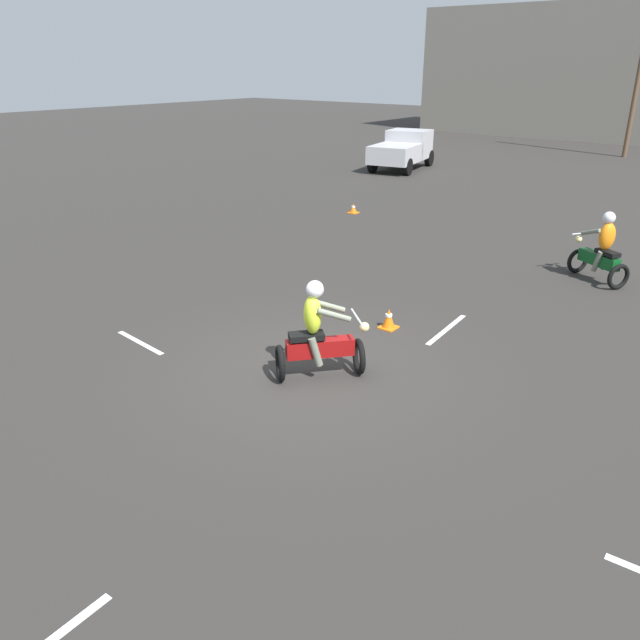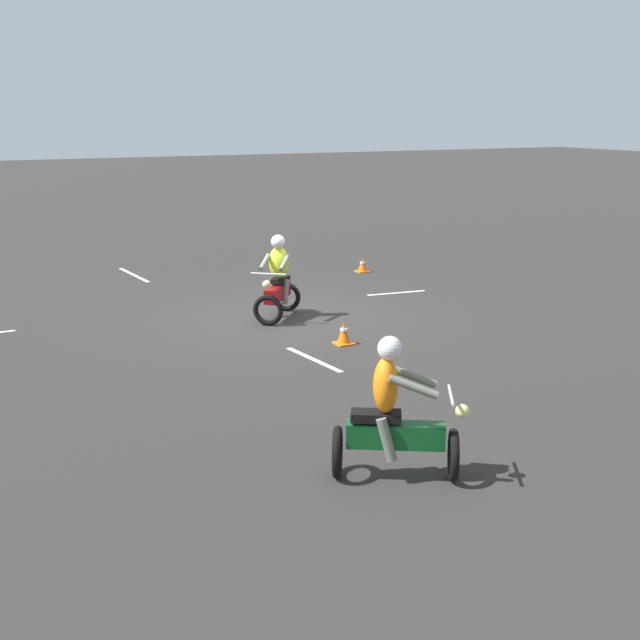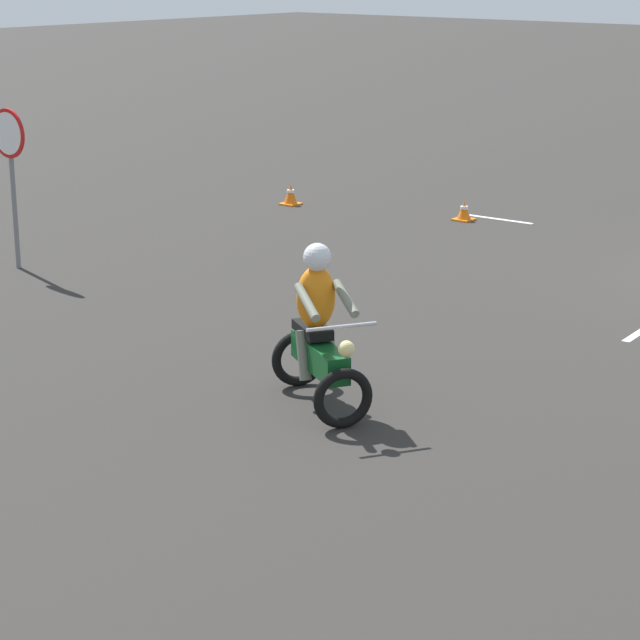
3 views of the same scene
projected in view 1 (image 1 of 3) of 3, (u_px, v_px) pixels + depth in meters
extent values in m
plane|color=#2D2B28|center=(311.00, 372.00, 10.38)|extent=(120.00, 120.00, 0.00)
torus|color=black|center=(359.00, 356.00, 10.22)|extent=(0.52, 0.46, 0.60)
torus|color=black|center=(280.00, 363.00, 9.99)|extent=(0.52, 0.46, 0.60)
cube|color=maroon|center=(320.00, 348.00, 10.02)|extent=(0.89, 0.99, 0.28)
cube|color=black|center=(306.00, 336.00, 9.90)|extent=(0.56, 0.60, 0.10)
cylinder|color=silver|center=(357.00, 317.00, 9.94)|extent=(0.56, 0.48, 0.04)
sphere|color=#F2E08C|center=(364.00, 327.00, 10.04)|extent=(0.23, 0.23, 0.16)
ellipsoid|color=#D8F233|center=(313.00, 315.00, 9.78)|extent=(0.49, 0.47, 0.64)
cylinder|color=slate|center=(334.00, 315.00, 9.63)|extent=(0.42, 0.48, 0.27)
cylinder|color=slate|center=(329.00, 306.00, 9.99)|extent=(0.42, 0.48, 0.27)
cylinder|color=slate|center=(315.00, 352.00, 9.88)|extent=(0.25, 0.26, 0.51)
cylinder|color=slate|center=(312.00, 344.00, 10.13)|extent=(0.25, 0.26, 0.51)
sphere|color=silver|center=(315.00, 289.00, 9.62)|extent=(0.39, 0.39, 0.28)
torus|color=black|center=(578.00, 261.00, 15.12)|extent=(0.39, 0.57, 0.60)
torus|color=black|center=(618.00, 277.00, 14.00)|extent=(0.39, 0.57, 0.60)
cube|color=#0F4C1E|center=(599.00, 259.00, 14.48)|extent=(1.07, 0.77, 0.28)
cube|color=black|center=(608.00, 253.00, 14.20)|extent=(0.61, 0.51, 0.10)
cylinder|color=silver|center=(584.00, 233.00, 14.81)|extent=(0.39, 0.62, 0.04)
sphere|color=#F2E08C|center=(579.00, 239.00, 14.99)|extent=(0.22, 0.22, 0.16)
ellipsoid|color=orange|center=(607.00, 236.00, 14.15)|extent=(0.45, 0.49, 0.64)
cylinder|color=slate|center=(605.00, 230.00, 14.45)|extent=(0.52, 0.36, 0.27)
cylinder|color=slate|center=(591.00, 232.00, 14.33)|extent=(0.52, 0.36, 0.27)
cylinder|color=slate|center=(607.00, 260.00, 14.43)|extent=(0.27, 0.23, 0.51)
cylinder|color=slate|center=(597.00, 261.00, 14.34)|extent=(0.27, 0.23, 0.51)
sphere|color=silver|center=(609.00, 218.00, 14.02)|extent=(0.38, 0.38, 0.28)
cylinder|color=black|center=(429.00, 158.00, 30.60)|extent=(0.40, 0.79, 0.76)
cylinder|color=black|center=(397.00, 156.00, 31.32)|extent=(0.40, 0.79, 0.76)
cylinder|color=black|center=(408.00, 167.00, 28.06)|extent=(0.40, 0.79, 0.76)
cylinder|color=black|center=(373.00, 164.00, 28.78)|extent=(0.40, 0.79, 0.76)
cube|color=#B7B7BC|center=(395.00, 154.00, 28.70)|extent=(2.34, 2.73, 0.80)
cube|color=#B7B7BC|center=(409.00, 144.00, 30.16)|extent=(2.18, 1.95, 1.30)
cube|color=black|center=(414.00, 135.00, 30.56)|extent=(1.69, 0.46, 0.56)
cube|color=orange|center=(388.00, 327.00, 12.06)|extent=(0.32, 0.32, 0.03)
cone|color=orange|center=(389.00, 318.00, 11.98)|extent=(0.24, 0.24, 0.37)
cylinder|color=white|center=(389.00, 315.00, 11.96)|extent=(0.13, 0.13, 0.05)
cube|color=orange|center=(353.00, 213.00, 21.20)|extent=(0.32, 0.32, 0.03)
cone|color=orange|center=(353.00, 208.00, 21.14)|extent=(0.24, 0.24, 0.28)
cylinder|color=white|center=(353.00, 207.00, 21.12)|extent=(0.13, 0.13, 0.05)
cube|color=silver|center=(447.00, 329.00, 12.00)|extent=(0.24, 1.71, 0.01)
cube|color=silver|center=(140.00, 342.00, 11.44)|extent=(1.44, 0.23, 0.01)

